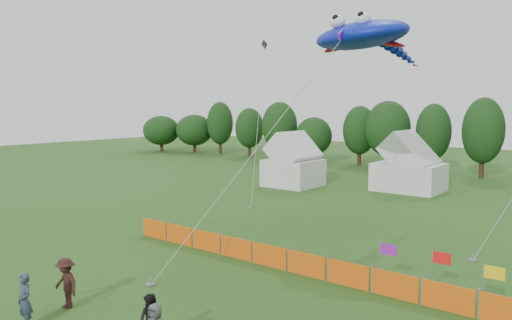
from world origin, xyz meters
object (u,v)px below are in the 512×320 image
Objects in this scene: tent_left at (293,164)px; tent_right at (409,168)px; barrier_fence at (287,260)px; stingray_kite at (365,37)px; spectator_c at (66,283)px; spectator_a at (25,301)px.

tent_right is (9.26, 4.03, -0.02)m from tent_left.
barrier_fence is 0.85× the size of stingray_kite.
tent_right is 24.03m from barrier_fence.
tent_left is 29.45m from spectator_c.
spectator_c is at bearing -97.52° from stingray_kite.
spectator_c is (-4.00, -8.35, 0.43)m from barrier_fence.
spectator_a is at bearing -89.59° from tent_right.
barrier_fence is 10.73× the size of spectator_a.
tent_right reaches higher than barrier_fence.
spectator_a is at bearing -72.29° from tent_left.
spectator_c is (-0.44, 1.75, 0.01)m from spectator_a.
tent_right is at bearing 89.38° from spectator_c.
tent_right reaches higher than spectator_c.
tent_left reaches higher than spectator_c.
tent_right is 16.61m from stingray_kite.
barrier_fence is 10.67× the size of spectator_c.
stingray_kite is (11.51, -9.42, 9.46)m from tent_left.
tent_left is at bearing 107.67° from spectator_c.
stingray_kite is at bearing 82.22° from spectator_c.
stingray_kite is (-1.54, 10.23, 10.95)m from barrier_fence.
tent_left is 31.25m from spectator_a.
tent_right is at bearing 23.54° from tent_left.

